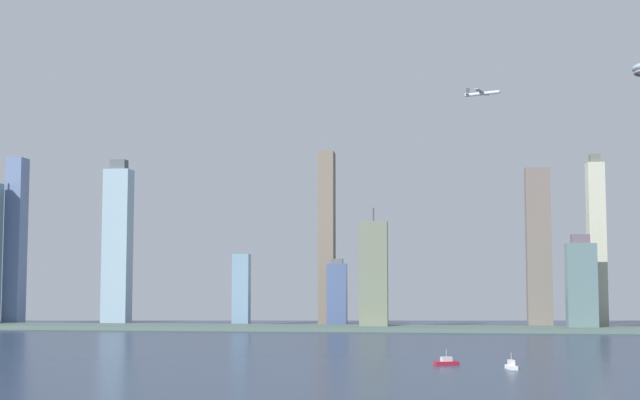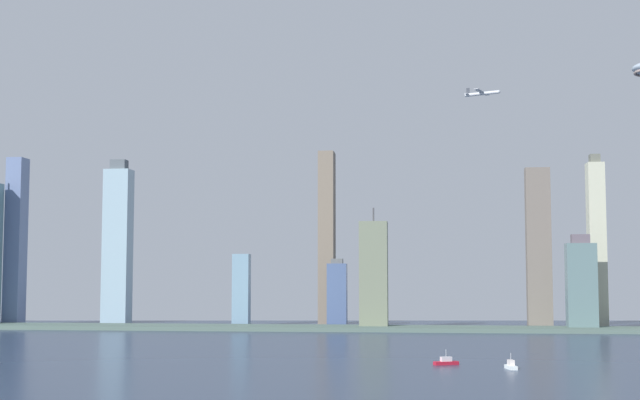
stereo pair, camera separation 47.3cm
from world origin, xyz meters
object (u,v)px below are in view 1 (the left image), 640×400
skyscraper_0 (337,294)px  boat_2 (446,362)px  boat_1 (511,366)px  skyscraper_8 (539,248)px  skyscraper_9 (581,285)px  skyscraper_10 (327,238)px  skyscraper_2 (374,275)px  skyscraper_4 (16,241)px  skyscraper_6 (241,290)px  skyscraper_3 (118,244)px  airplane (482,93)px  skyscraper_11 (597,243)px

skyscraper_0 → boat_2: 385.44m
skyscraper_0 → boat_1: bearing=-71.7°
boat_1 → skyscraper_8: bearing=159.3°
skyscraper_9 → skyscraper_10: size_ratio=0.49×
skyscraper_2 → skyscraper_4: 366.26m
skyscraper_0 → skyscraper_6: size_ratio=0.93×
skyscraper_3 → skyscraper_2: bearing=-17.8°
skyscraper_2 → skyscraper_9: bearing=-0.2°
airplane → skyscraper_6: bearing=-170.3°
skyscraper_11 → boat_2: (-152.28, -370.41, -78.72)m
skyscraper_10 → skyscraper_11: (263.45, -45.49, -8.96)m
skyscraper_4 → skyscraper_9: (550.22, -32.43, -43.59)m
boat_1 → skyscraper_0: bearing=-172.9°
skyscraper_3 → airplane: (378.15, -95.66, 133.85)m
skyscraper_4 → boat_2: bearing=-40.2°
skyscraper_11 → skyscraper_6: bearing=179.6°
skyscraper_0 → skyscraper_3: 247.32m
skyscraper_3 → skyscraper_11: skyscraper_3 is taller
skyscraper_3 → skyscraper_6: (142.49, -40.69, -47.72)m
skyscraper_3 → boat_1: size_ratio=13.88×
skyscraper_0 → boat_1: 413.92m
skyscraper_0 → skyscraper_8: (191.62, -22.78, 43.72)m
boat_1 → skyscraper_2: bearing=-176.4°
skyscraper_6 → skyscraper_11: skyscraper_11 is taller
skyscraper_10 → skyscraper_11: size_ratio=1.08×
skyscraper_3 → skyscraper_8: (429.90, -64.29, -7.94)m
skyscraper_0 → skyscraper_9: (225.49, -48.01, 9.21)m
skyscraper_10 → boat_1: skyscraper_10 is taller
skyscraper_0 → skyscraper_6: (-95.79, 0.82, 3.94)m
skyscraper_4 → skyscraper_10: 315.57m
skyscraper_8 → airplane: (-51.75, -31.37, 141.79)m
skyscraper_10 → skyscraper_6: bearing=-152.0°
skyscraper_9 → skyscraper_10: (-240.34, 91.91, 48.32)m
skyscraper_11 → boat_1: skyscraper_11 is taller
skyscraper_9 → airplane: (-85.62, -6.14, 176.29)m
boat_2 → airplane: (43.55, 317.84, 215.66)m
boat_2 → skyscraper_11: bearing=43.8°
skyscraper_6 → boat_1: skyscraper_6 is taller
skyscraper_9 → skyscraper_8: bearing=143.3°
skyscraper_0 → airplane: size_ratio=2.06×
skyscraper_8 → boat_1: (-61.89, -369.14, -73.71)m
skyscraper_9 → skyscraper_3: bearing=169.1°
skyscraper_10 → skyscraper_2: bearing=-59.6°
skyscraper_9 → skyscraper_11: size_ratio=0.52×
skyscraper_9 → airplane: airplane is taller
skyscraper_2 → skyscraper_6: 143.35m
skyscraper_9 → boat_1: (-95.76, -343.91, -39.21)m
skyscraper_4 → skyscraper_10: skyscraper_10 is taller
skyscraper_9 → skyscraper_11: bearing=63.5°
boat_1 → airplane: 400.79m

